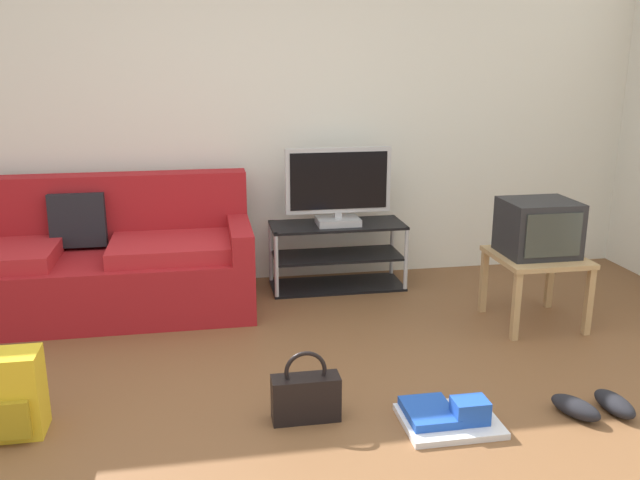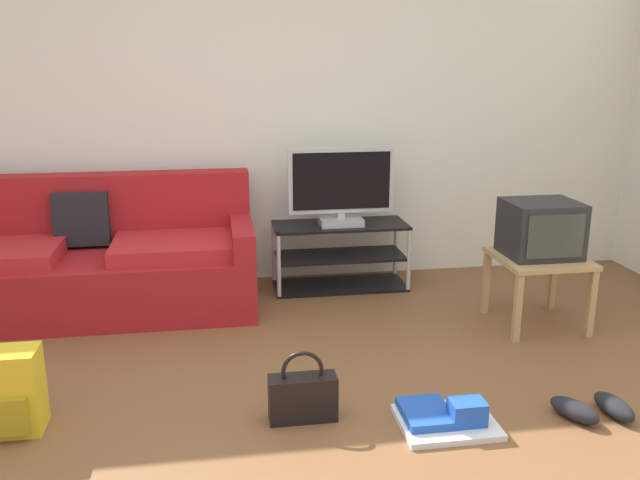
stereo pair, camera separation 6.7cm
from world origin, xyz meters
name	(u,v)px [view 2 (the right image)]	position (x,y,z in m)	size (l,w,h in m)	color
ground_plane	(287,457)	(0.00, 0.00, -0.01)	(9.00, 9.80, 0.02)	brown
wall_back	(247,99)	(0.00, 2.45, 1.35)	(9.00, 0.10, 2.70)	silver
couch	(91,263)	(-1.09, 1.93, 0.32)	(2.14, 0.84, 0.87)	maroon
tv_stand	(340,256)	(0.63, 2.10, 0.24)	(0.97, 0.40, 0.48)	black
flat_tv	(341,187)	(0.63, 2.08, 0.75)	(0.75, 0.22, 0.55)	#B2B2B7
side_table	(539,267)	(1.72, 1.20, 0.38)	(0.53, 0.53, 0.45)	tan
crt_tv	(541,229)	(1.72, 1.22, 0.62)	(0.43, 0.38, 0.34)	#232326
backpack	(4,393)	(-1.23, 0.39, 0.19)	(0.32, 0.26, 0.39)	gold
handbag	(303,396)	(0.11, 0.28, 0.12)	(0.32, 0.12, 0.35)	black
sneakers_pair	(594,408)	(1.47, 0.09, 0.04)	(0.38, 0.28, 0.09)	black
floor_tray	(446,417)	(0.75, 0.12, 0.04)	(0.44, 0.36, 0.14)	silver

